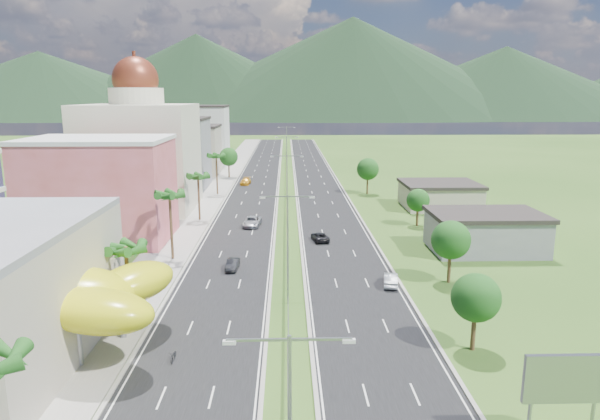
{
  "coord_description": "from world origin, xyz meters",
  "views": [
    {
      "loc": [
        -0.09,
        -47.49,
        21.67
      ],
      "look_at": [
        1.65,
        20.62,
        7.0
      ],
      "focal_mm": 32.0,
      "sensor_mm": 36.0,
      "label": 1
    }
  ],
  "objects": [
    {
      "name": "leafy_tree_lfar",
      "position": [
        -15.5,
        95.0,
        5.58
      ],
      "size": [
        4.9,
        4.9,
        8.05
      ],
      "color": "#47301C",
      "rests_on": "ground"
    },
    {
      "name": "leafy_tree_rc",
      "position": [
        22.0,
        40.0,
        4.37
      ],
      "size": [
        3.85,
        3.85,
        6.33
      ],
      "color": "#47301C",
      "rests_on": "ground"
    },
    {
      "name": "domed_building",
      "position": [
        -28.0,
        55.0,
        11.35
      ],
      "size": [
        20.0,
        20.0,
        28.7
      ],
      "color": "beige",
      "rests_on": "ground"
    },
    {
      "name": "median_guardrail",
      "position": [
        0.0,
        71.99,
        0.62
      ],
      "size": [
        0.1,
        216.06,
        0.76
      ],
      "color": "gray",
      "rests_on": "ground"
    },
    {
      "name": "streetlight_median_c",
      "position": [
        0.0,
        50.0,
        6.75
      ],
      "size": [
        6.04,
        0.25,
        11.0
      ],
      "color": "gray",
      "rests_on": "ground"
    },
    {
      "name": "leafy_tree_ra",
      "position": [
        16.0,
        -5.0,
        4.78
      ],
      "size": [
        4.2,
        4.2,
        6.9
      ],
      "color": "#47301C",
      "rests_on": "ground"
    },
    {
      "name": "palm_tree_d",
      "position": [
        -15.5,
        45.0,
        7.54
      ],
      "size": [
        3.6,
        3.6,
        8.6
      ],
      "color": "#47301C",
      "rests_on": "ground"
    },
    {
      "name": "midrise_white",
      "position": [
        -27.0,
        125.0,
        9.0
      ],
      "size": [
        16.0,
        15.0,
        18.0
      ],
      "primitive_type": "cube",
      "color": "silver",
      "rests_on": "ground"
    },
    {
      "name": "palm_tree_e",
      "position": [
        -15.5,
        70.0,
        8.31
      ],
      "size": [
        3.6,
        3.6,
        9.4
      ],
      "color": "#47301C",
      "rests_on": "ground"
    },
    {
      "name": "streetlight_median_d",
      "position": [
        0.0,
        95.0,
        6.75
      ],
      "size": [
        6.04,
        0.25,
        11.0
      ],
      "color": "gray",
      "rests_on": "ground"
    },
    {
      "name": "mountain_ridge",
      "position": [
        60.0,
        450.0,
        0.0
      ],
      "size": [
        860.0,
        140.0,
        90.0
      ],
      "primitive_type": null,
      "color": "black",
      "rests_on": "ground"
    },
    {
      "name": "palm_tree_c",
      "position": [
        -15.5,
        22.0,
        8.5
      ],
      "size": [
        3.6,
        3.6,
        9.6
      ],
      "color": "#47301C",
      "rests_on": "ground"
    },
    {
      "name": "sidewalk_left",
      "position": [
        -17.0,
        90.0,
        0.06
      ],
      "size": [
        7.0,
        260.0,
        0.12
      ],
      "primitive_type": "cube",
      "color": "gray",
      "rests_on": "ground"
    },
    {
      "name": "palm_tree_b",
      "position": [
        -15.5,
        2.0,
        7.06
      ],
      "size": [
        3.6,
        3.6,
        8.1
      ],
      "color": "#47301C",
      "rests_on": "ground"
    },
    {
      "name": "streetlight_median_e",
      "position": [
        0.0,
        140.0,
        6.75
      ],
      "size": [
        6.04,
        0.25,
        11.0
      ],
      "color": "gray",
      "rests_on": "ground"
    },
    {
      "name": "car_silver_right",
      "position": [
        11.94,
        11.1,
        0.76
      ],
      "size": [
        2.26,
        4.59,
        1.45
      ],
      "primitive_type": "imported",
      "rotation": [
        0.0,
        0.0,
        2.97
      ],
      "color": "#B1B4B9",
      "rests_on": "road_right"
    },
    {
      "name": "midrise_grey",
      "position": [
        -27.0,
        80.0,
        8.0
      ],
      "size": [
        16.0,
        15.0,
        16.0
      ],
      "primitive_type": "cube",
      "color": "gray",
      "rests_on": "ground"
    },
    {
      "name": "ground",
      "position": [
        0.0,
        0.0,
        0.0
      ],
      "size": [
        500.0,
        500.0,
        0.0
      ],
      "primitive_type": "plane",
      "color": "#2D5119",
      "rests_on": "ground"
    },
    {
      "name": "road_left",
      "position": [
        -7.5,
        90.0,
        0.02
      ],
      "size": [
        11.0,
        260.0,
        0.04
      ],
      "primitive_type": "cube",
      "color": "black",
      "rests_on": "ground"
    },
    {
      "name": "shed_near",
      "position": [
        28.0,
        25.0,
        2.5
      ],
      "size": [
        15.0,
        10.0,
        5.0
      ],
      "primitive_type": "cube",
      "color": "gray",
      "rests_on": "ground"
    },
    {
      "name": "car_yellow_far_left",
      "position": [
        -10.21,
        83.31,
        0.82
      ],
      "size": [
        2.59,
        5.55,
        1.57
      ],
      "primitive_type": "imported",
      "rotation": [
        0.0,
        0.0,
        -0.07
      ],
      "color": "orange",
      "rests_on": "road_left"
    },
    {
      "name": "pink_shophouse",
      "position": [
        -28.0,
        32.0,
        7.5
      ],
      "size": [
        20.0,
        15.0,
        15.0
      ],
      "primitive_type": "cube",
      "color": "#C55251",
      "rests_on": "ground"
    },
    {
      "name": "streetlight_median_b",
      "position": [
        0.0,
        10.0,
        6.75
      ],
      "size": [
        6.04,
        0.25,
        11.0
      ],
      "color": "gray",
      "rests_on": "ground"
    },
    {
      "name": "motorcycle",
      "position": [
        -9.58,
        -6.36,
        0.59
      ],
      "size": [
        0.57,
        1.75,
        1.11
      ],
      "primitive_type": "imported",
      "rotation": [
        0.0,
        0.0,
        -0.03
      ],
      "color": "black",
      "rests_on": "road_left"
    },
    {
      "name": "car_silver_mid_left",
      "position": [
        -5.92,
        40.22,
        0.84
      ],
      "size": [
        3.26,
        5.98,
        1.59
      ],
      "primitive_type": "imported",
      "rotation": [
        0.0,
        0.0,
        -0.11
      ],
      "color": "#939499",
      "rests_on": "road_left"
    },
    {
      "name": "leafy_tree_rb",
      "position": [
        19.0,
        12.0,
        5.18
      ],
      "size": [
        4.55,
        4.55,
        7.47
      ],
      "color": "#47301C",
      "rests_on": "ground"
    },
    {
      "name": "billboard",
      "position": [
        17.0,
        -18.0,
        4.42
      ],
      "size": [
        5.2,
        0.35,
        6.2
      ],
      "color": "gray",
      "rests_on": "ground"
    },
    {
      "name": "shed_far",
      "position": [
        30.0,
        55.0,
        2.2
      ],
      "size": [
        14.0,
        12.0,
        4.4
      ],
      "primitive_type": "cube",
      "color": "#ADA28F",
      "rests_on": "ground"
    },
    {
      "name": "car_dark_left",
      "position": [
        -7.0,
        17.45,
        0.69
      ],
      "size": [
        1.63,
        4.05,
        1.31
      ],
      "primitive_type": "imported",
      "rotation": [
        0.0,
        0.0,
        -0.06
      ],
      "color": "black",
      "rests_on": "road_left"
    },
    {
      "name": "lime_canopy",
      "position": [
        -20.0,
        -4.0,
        4.99
      ],
      "size": [
        18.0,
        15.0,
        7.4
      ],
      "color": "#C1C012",
      "rests_on": "ground"
    },
    {
      "name": "leafy_tree_rd",
      "position": [
        18.0,
        70.0,
        5.58
      ],
      "size": [
        4.9,
        4.9,
        8.05
      ],
      "color": "#47301C",
      "rests_on": "ground"
    },
    {
      "name": "road_right",
      "position": [
        7.5,
        90.0,
        0.02
      ],
      "size": [
        11.0,
        260.0,
        0.04
      ],
      "primitive_type": "cube",
      "color": "black",
      "rests_on": "ground"
    },
    {
      "name": "car_dark_far_right",
      "position": [
        4.94,
        30.67,
        0.68
      ],
      "size": [
        2.84,
        4.92,
        1.29
      ],
      "primitive_type": "imported",
      "rotation": [
        0.0,
        0.0,
        3.3
      ],
      "color": "black",
      "rests_on": "road_right"
    },
    {
      "name": "midrise_beige",
      "position": [
        -27.0,
        102.0,
        6.5
      ],
      "size": [
        16.0,
        15.0,
        13.0
      ],
      "primitive_type": "cube",
      "color": "#ADA28F",
      "rests_on": "ground"
    },
    {
      "name": "streetlight_median_a",
      "position": [
        0.0,
        -25.0,
        6.75
      ],
      "size": [
        6.04,
        0.25,
        11.0
      ],
      "color": "gray",
      "rests_on": "ground"
    }
  ]
}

